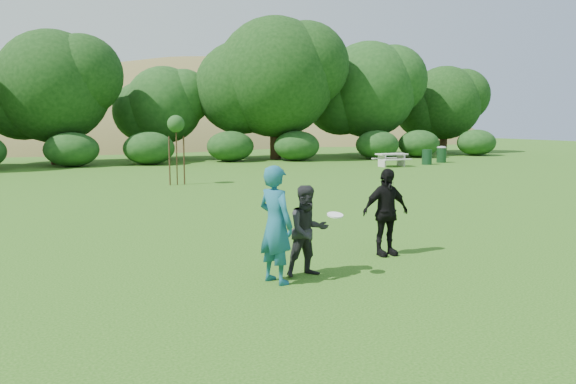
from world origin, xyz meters
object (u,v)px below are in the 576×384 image
object	(u,v)px
player_grey	(308,231)
trash_can_near	(427,157)
sapling	(176,126)
picnic_table	(392,158)
trash_can_lidded	(441,154)
player_black	(386,212)
player_teal	(276,225)

from	to	relation	value
player_grey	trash_can_near	size ratio (longest dim) A/B	1.71
sapling	picnic_table	bearing A→B (deg)	18.04
player_grey	trash_can_lidded	distance (m)	27.88
sapling	trash_can_lidded	size ratio (longest dim) A/B	2.71
player_black	player_teal	bearing A→B (deg)	-161.95
picnic_table	trash_can_lidded	bearing A→B (deg)	16.52
player_teal	trash_can_near	bearing A→B (deg)	-62.94
player_grey	trash_can_lidded	bearing A→B (deg)	45.73
sapling	picnic_table	xyz separation A→B (m)	(13.43, 4.37, -1.90)
player_grey	trash_can_near	world-z (taller)	player_grey
player_black	trash_can_lidded	distance (m)	25.98
player_teal	trash_can_near	xyz separation A→B (m)	(17.90, 19.47, -0.50)
player_grey	trash_can_near	bearing A→B (deg)	47.27
player_teal	sapling	xyz separation A→B (m)	(1.65, 14.67, 1.46)
sapling	picnic_table	distance (m)	14.25
picnic_table	player_teal	bearing A→B (deg)	-128.38
trash_can_lidded	player_grey	bearing A→B (deg)	-133.32
player_black	sapling	bearing A→B (deg)	94.01
trash_can_near	sapling	size ratio (longest dim) A/B	0.32
player_grey	trash_can_lidded	size ratio (longest dim) A/B	1.47
trash_can_near	player_teal	bearing A→B (deg)	-132.60
picnic_table	player_grey	bearing A→B (deg)	-127.38
player_teal	trash_can_near	size ratio (longest dim) A/B	2.12
player_black	trash_can_lidded	world-z (taller)	player_black
player_black	trash_can_near	size ratio (longest dim) A/B	1.89
player_teal	player_black	size ratio (longest dim) A/B	1.12
player_black	player_grey	bearing A→B (deg)	-160.47
trash_can_near	trash_can_lidded	bearing A→B (deg)	27.32
trash_can_near	trash_can_lidded	distance (m)	2.11
player_grey	player_teal	bearing A→B (deg)	-167.50
trash_can_near	trash_can_lidded	size ratio (longest dim) A/B	0.86
player_teal	player_black	xyz separation A→B (m)	(2.67, 0.88, -0.10)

